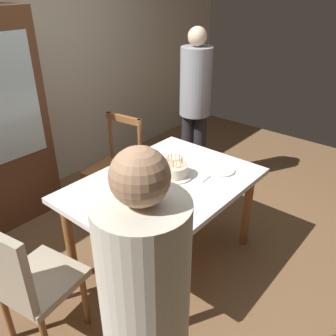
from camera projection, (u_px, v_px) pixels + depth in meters
ground at (164, 258)px, 2.99m from camera, size 6.40×6.40×0.00m
back_wall at (18, 70)px, 3.42m from camera, size 6.40×0.10×2.60m
dining_table at (164, 193)px, 2.68m from camera, size 1.41×1.01×0.74m
birthday_cake at (174, 171)px, 2.70m from camera, size 0.28×0.28×0.16m
plate_near_celebrant at (151, 217)px, 2.24m from camera, size 0.22×0.22×0.01m
plate_far_side at (135, 175)px, 2.72m from camera, size 0.22×0.22×0.01m
plate_near_guest at (221, 170)px, 2.79m from camera, size 0.22×0.22×0.01m
fork_near_celebrant at (131, 228)px, 2.15m from camera, size 0.18×0.03×0.01m
fork_far_side at (121, 185)px, 2.60m from camera, size 0.18×0.05×0.01m
fork_near_guest at (208, 178)px, 2.69m from camera, size 0.18×0.03×0.01m
chair_spindle_back at (115, 169)px, 3.41m from camera, size 0.49×0.49×0.95m
chair_upholstered at (26, 280)px, 2.06m from camera, size 0.51×0.51×0.95m
person_celebrant at (146, 322)px, 1.32m from camera, size 0.32×0.32×1.66m
person_guest at (195, 101)px, 3.67m from camera, size 0.32×0.32×1.69m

